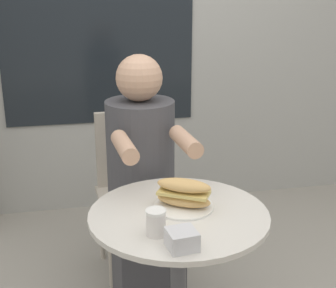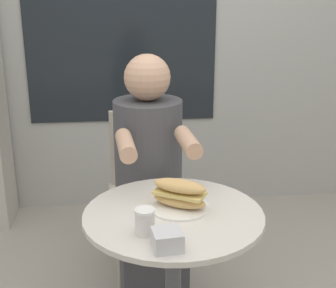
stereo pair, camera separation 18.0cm
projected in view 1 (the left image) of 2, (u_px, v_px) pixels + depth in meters
storefront_wall at (120, 4)px, 3.03m from camera, size 8.00×0.09×2.80m
cafe_table at (178, 259)px, 1.76m from camera, size 0.66×0.66×0.72m
diner_chair at (132, 177)px, 2.53m from camera, size 0.41×0.41×0.87m
seated_diner at (143, 200)px, 2.21m from camera, size 0.35×0.58×1.22m
sandwich_on_plate at (184, 195)px, 1.72m from camera, size 0.22×0.22×0.11m
drink_cup at (156, 222)px, 1.52m from camera, size 0.07×0.07×0.09m
napkin_box at (182, 239)px, 1.45m from camera, size 0.10×0.10×0.06m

